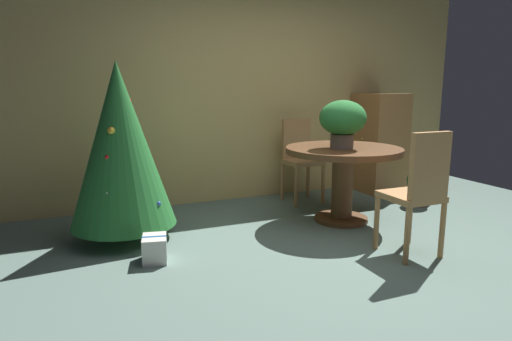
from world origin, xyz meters
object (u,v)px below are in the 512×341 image
at_px(wooden_chair_near, 418,189).
at_px(potted_plant, 420,186).
at_px(holiday_tree, 120,145).
at_px(wooden_cabinet, 379,143).
at_px(gift_box_cream, 155,249).
at_px(flower_vase, 343,120).
at_px(wooden_chair_far, 300,156).
at_px(round_dining_table, 343,166).

bearing_deg(wooden_chair_near, potted_plant, 45.72).
xyz_separation_m(holiday_tree, wooden_cabinet, (3.30, 0.63, -0.22)).
xyz_separation_m(wooden_chair_near, gift_box_cream, (-1.96, 0.73, -0.47)).
distance_m(flower_vase, wooden_chair_far, 1.08).
xyz_separation_m(wooden_chair_far, gift_box_cream, (-1.96, -1.22, -0.45)).
bearing_deg(round_dining_table, wooden_cabinet, 38.59).
height_order(wooden_chair_near, wooden_cabinet, wooden_cabinet).
height_order(wooden_chair_far, holiday_tree, holiday_tree).
bearing_deg(potted_plant, wooden_cabinet, 89.86).
xyz_separation_m(round_dining_table, wooden_chair_near, (0.00, -1.05, -0.01)).
xyz_separation_m(flower_vase, wooden_cabinet, (1.25, 1.00, -0.40)).
xyz_separation_m(round_dining_table, flower_vase, (-0.06, -0.06, 0.47)).
distance_m(holiday_tree, gift_box_cream, 1.00).
xyz_separation_m(wooden_chair_far, wooden_cabinet, (1.19, 0.04, 0.09)).
distance_m(wooden_chair_near, potted_plant, 1.73).
bearing_deg(holiday_tree, wooden_chair_far, 15.61).
height_order(round_dining_table, potted_plant, round_dining_table).
bearing_deg(holiday_tree, wooden_chair_near, -32.82).
distance_m(flower_vase, gift_box_cream, 2.13).
relative_size(wooden_chair_near, wooden_cabinet, 0.81).
bearing_deg(wooden_chair_far, wooden_cabinet, 2.03).
relative_size(wooden_chair_near, wooden_chair_far, 1.05).
relative_size(holiday_tree, wooden_cabinet, 1.24).
bearing_deg(potted_plant, round_dining_table, -171.97).
bearing_deg(wooden_cabinet, flower_vase, -141.23).
bearing_deg(holiday_tree, potted_plant, -2.56).
bearing_deg(wooden_chair_far, gift_box_cream, -148.00).
relative_size(wooden_chair_near, gift_box_cream, 3.74).
xyz_separation_m(gift_box_cream, potted_plant, (3.14, 0.49, 0.13)).
bearing_deg(flower_vase, gift_box_cream, -172.12).
relative_size(flower_vase, wooden_chair_near, 0.46).
bearing_deg(holiday_tree, gift_box_cream, -76.54).
relative_size(flower_vase, wooden_cabinet, 0.37).
bearing_deg(holiday_tree, flower_vase, -10.31).
xyz_separation_m(holiday_tree, potted_plant, (3.29, -0.15, -0.63)).
distance_m(holiday_tree, wooden_cabinet, 3.36).
bearing_deg(wooden_chair_near, holiday_tree, 147.18).
distance_m(wooden_chair_far, holiday_tree, 2.21).
bearing_deg(wooden_cabinet, potted_plant, -90.14).
distance_m(round_dining_table, gift_box_cream, 2.04).
xyz_separation_m(flower_vase, gift_box_cream, (-1.89, -0.26, -0.94)).
height_order(wooden_chair_near, gift_box_cream, wooden_chair_near).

